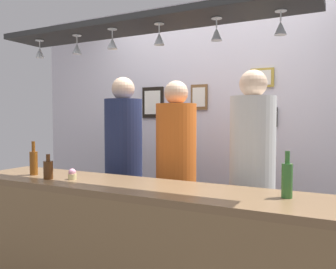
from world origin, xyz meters
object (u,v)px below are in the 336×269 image
object	(u,v)px
bottle_beer_amber_tall	(34,162)
picture_frame_lower_pair	(261,117)
picture_frame_caricature	(153,103)
person_left_navy_shirt	(124,154)
person_right_white_patterned_shirt	(252,162)
bottle_beer_brown_stubby	(48,169)
picture_frame_crest	(199,97)
cupcake	(72,174)
person_middle_orange_shirt	(176,162)
bottle_beer_green_import	(287,179)
picture_frame_upper_small	(262,78)

from	to	relation	value
bottle_beer_amber_tall	picture_frame_lower_pair	size ratio (longest dim) A/B	0.87
picture_frame_lower_pair	picture_frame_caricature	distance (m)	1.19
person_left_navy_shirt	person_right_white_patterned_shirt	xyz separation A→B (m)	(1.17, -0.00, -0.00)
bottle_beer_brown_stubby	picture_frame_crest	world-z (taller)	picture_frame_crest
picture_frame_lower_pair	bottle_beer_brown_stubby	bearing A→B (deg)	-128.04
cupcake	picture_frame_lower_pair	xyz separation A→B (m)	(1.02, 1.45, 0.41)
picture_frame_lower_pair	picture_frame_crest	size ratio (longest dim) A/B	1.15
bottle_beer_amber_tall	picture_frame_crest	distance (m)	1.73
person_middle_orange_shirt	person_left_navy_shirt	bearing A→B (deg)	180.00
person_left_navy_shirt	cupcake	size ratio (longest dim) A/B	22.67
picture_frame_lower_pair	bottle_beer_green_import	bearing A→B (deg)	-72.27
cupcake	picture_frame_crest	distance (m)	1.62
person_left_navy_shirt	picture_frame_caricature	bearing A→B (deg)	98.11
bottle_beer_brown_stubby	cupcake	xyz separation A→B (m)	(0.16, 0.07, -0.03)
cupcake	picture_frame_upper_small	bearing A→B (deg)	54.66
picture_frame_upper_small	picture_frame_caricature	xyz separation A→B (m)	(-1.19, 0.00, -0.21)
bottle_beer_amber_tall	picture_frame_caricature	distance (m)	1.54
person_left_navy_shirt	cupcake	distance (m)	0.73
person_middle_orange_shirt	bottle_beer_green_import	distance (m)	1.15
person_middle_orange_shirt	person_right_white_patterned_shirt	bearing A→B (deg)	0.00
person_middle_orange_shirt	picture_frame_caricature	xyz separation A→B (m)	(-0.63, 0.72, 0.54)
bottle_beer_green_import	picture_frame_caricature	size ratio (longest dim) A/B	0.76
person_left_navy_shirt	picture_frame_caricature	size ratio (longest dim) A/B	5.20
person_left_navy_shirt	bottle_beer_brown_stubby	world-z (taller)	person_left_navy_shirt
bottle_beer_green_import	picture_frame_lower_pair	size ratio (longest dim) A/B	0.87
person_middle_orange_shirt	cupcake	xyz separation A→B (m)	(-0.48, -0.73, -0.04)
picture_frame_crest	picture_frame_caricature	world-z (taller)	picture_frame_crest
person_left_navy_shirt	bottle_beer_brown_stubby	size ratio (longest dim) A/B	9.82
person_middle_orange_shirt	person_right_white_patterned_shirt	world-z (taller)	person_right_white_patterned_shirt
picture_frame_lower_pair	person_middle_orange_shirt	bearing A→B (deg)	-127.11
person_middle_orange_shirt	cupcake	bearing A→B (deg)	-123.23
bottle_beer_amber_tall	picture_frame_lower_pair	distance (m)	2.05
person_right_white_patterned_shirt	bottle_beer_green_import	xyz separation A→B (m)	(0.34, -0.61, -0.00)
person_middle_orange_shirt	bottle_beer_green_import	bearing A→B (deg)	-32.21
person_right_white_patterned_shirt	picture_frame_upper_small	world-z (taller)	picture_frame_upper_small
bottle_beer_green_import	cupcake	bearing A→B (deg)	-175.58
bottle_beer_green_import	picture_frame_lower_pair	bearing A→B (deg)	107.73
bottle_beer_green_import	picture_frame_crest	world-z (taller)	picture_frame_crest
bottle_beer_green_import	picture_frame_crest	size ratio (longest dim) A/B	1.00
person_left_navy_shirt	picture_frame_lower_pair	xyz separation A→B (m)	(1.08, 0.72, 0.34)
bottle_beer_green_import	cupcake	xyz separation A→B (m)	(-1.45, -0.11, -0.07)
picture_frame_crest	picture_frame_upper_small	bearing A→B (deg)	0.00
cupcake	picture_frame_crest	bearing A→B (deg)	74.93
person_middle_orange_shirt	picture_frame_caricature	bearing A→B (deg)	131.27
picture_frame_upper_small	person_right_white_patterned_shirt	bearing A→B (deg)	-83.16
person_left_navy_shirt	person_middle_orange_shirt	xyz separation A→B (m)	(0.53, -0.00, -0.04)
person_right_white_patterned_shirt	picture_frame_upper_small	bearing A→B (deg)	96.84
bottle_beer_green_import	bottle_beer_brown_stubby	distance (m)	1.62
bottle_beer_amber_tall	picture_frame_caricature	world-z (taller)	picture_frame_caricature
person_right_white_patterned_shirt	picture_frame_caricature	bearing A→B (deg)	150.41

